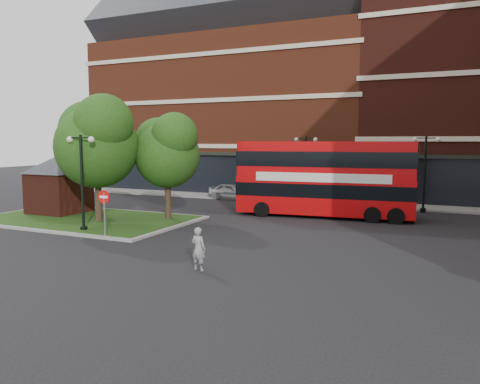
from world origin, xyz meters
The scene contains 15 objects.
ground centered at (0.00, 0.00, 0.00)m, with size 120.00×120.00×0.00m, color black.
pavement_far centered at (0.00, 16.50, 0.06)m, with size 44.00×3.00×0.12m, color slate.
terrace_far_left centered at (-8.00, 24.00, 7.00)m, with size 26.00×12.00×14.00m, color maroon.
traffic_island centered at (-8.00, 3.00, 0.07)m, with size 12.60×7.60×0.15m.
kiosk centered at (-11.00, 4.00, 2.32)m, with size 6.51×6.51×3.60m.
tree_island_west centered at (-6.60, 2.58, 4.79)m, with size 5.40×4.71×7.21m.
tree_island_east centered at (-3.58, 5.06, 4.24)m, with size 4.46×3.90×6.29m.
lamp_island centered at (-5.50, 0.20, 2.83)m, with size 1.72×0.36×5.00m.
lamp_far_left centered at (2.00, 14.50, 2.83)m, with size 1.72×0.36×5.00m.
lamp_far_right centered at (10.00, 14.50, 2.83)m, with size 1.72×0.36×5.00m.
bus centered at (4.50, 10.14, 2.67)m, with size 10.84×3.43×4.07m.
woman centered at (3.38, -3.50, 0.80)m, with size 0.58×0.38×1.60m, color gray.
car_silver centered at (-4.36, 15.48, 0.65)m, with size 1.53×3.80×1.29m, color #A5A6AC.
car_white centered at (6.62, 14.50, 0.69)m, with size 1.47×4.21×1.39m, color white.
no_entry_sign centered at (-3.50, -0.50, 1.67)m, with size 0.65×0.08×2.34m.
Camera 1 is at (11.67, -18.01, 4.73)m, focal length 35.00 mm.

